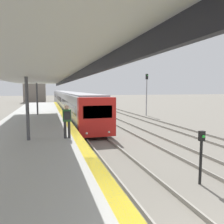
{
  "coord_description": "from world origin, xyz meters",
  "views": [
    {
      "loc": [
        -3.17,
        -2.6,
        3.45
      ],
      "look_at": [
        1.86,
        14.28,
        1.59
      ],
      "focal_mm": 35.0,
      "sensor_mm": 36.0,
      "label": 1
    }
  ],
  "objects_px": {
    "train_near": "(66,99)",
    "signal_mast_far": "(147,90)",
    "signal_post_near": "(201,152)",
    "person_on_platform": "(67,119)"
  },
  "relations": [
    {
      "from": "train_near",
      "to": "signal_mast_far",
      "type": "relative_size",
      "value": 8.91
    },
    {
      "from": "train_near",
      "to": "signal_post_near",
      "type": "xyz_separation_m",
      "value": [
        2.08,
        -31.55,
        -0.47
      ]
    },
    {
      "from": "person_on_platform",
      "to": "signal_mast_far",
      "type": "height_order",
      "value": "signal_mast_far"
    },
    {
      "from": "signal_post_near",
      "to": "signal_mast_far",
      "type": "distance_m",
      "value": 20.86
    },
    {
      "from": "person_on_platform",
      "to": "train_near",
      "type": "relative_size",
      "value": 0.03
    },
    {
      "from": "train_near",
      "to": "signal_mast_far",
      "type": "distance_m",
      "value": 15.28
    },
    {
      "from": "train_near",
      "to": "signal_post_near",
      "type": "relative_size",
      "value": 24.45
    },
    {
      "from": "train_near",
      "to": "signal_post_near",
      "type": "bearing_deg",
      "value": -86.23
    },
    {
      "from": "signal_mast_far",
      "to": "signal_post_near",
      "type": "bearing_deg",
      "value": -110.14
    },
    {
      "from": "person_on_platform",
      "to": "train_near",
      "type": "height_order",
      "value": "train_near"
    }
  ]
}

